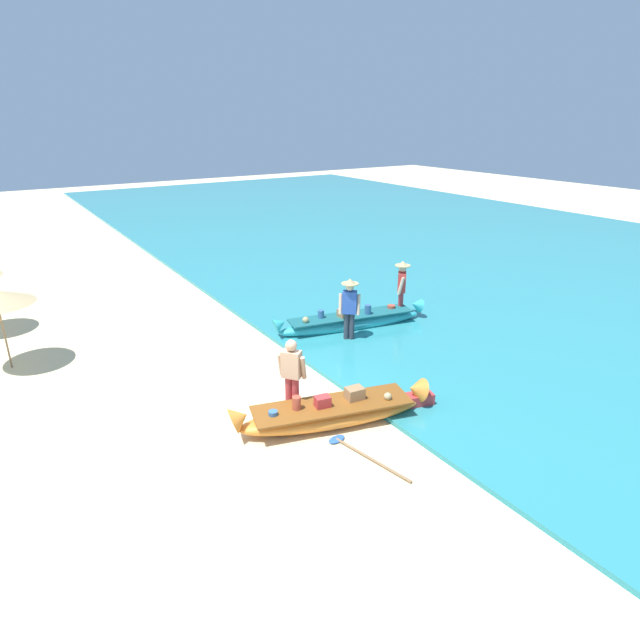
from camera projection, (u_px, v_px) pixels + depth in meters
ground_plane at (275, 415)px, 10.56m from camera, size 80.00×80.00×0.00m
sea at (460, 247)px, 23.76m from camera, size 24.00×56.00×0.10m
boat_orange_foreground at (332, 412)px, 10.19m from camera, size 3.95×1.74×0.74m
boat_cyan_midground at (351, 322)px, 14.62m from camera, size 4.45×1.48×0.71m
person_vendor_hatted at (349, 306)px, 13.59m from camera, size 0.55×0.51×1.73m
person_tourist_customer at (292, 375)px, 10.14m from camera, size 0.49×0.55×1.67m
person_vendor_assistant at (401, 286)px, 15.11m from camera, size 0.51×0.54×1.75m
cooler_box at (420, 401)px, 10.77m from camera, size 0.59×0.42×0.33m
paddle at (359, 452)px, 9.36m from camera, size 0.54×1.80×0.05m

